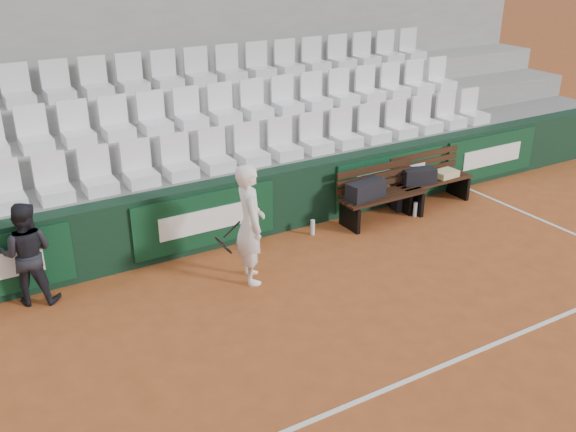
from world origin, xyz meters
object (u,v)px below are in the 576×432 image
object	(u,v)px
tennis_player	(250,224)
ball_kid	(27,254)
bench_right	(431,191)
sports_bag_right	(419,176)
water_bottle_near	(313,227)
sports_bag_ground	(405,201)
sports_bag_left	(366,190)
water_bottle_far	(415,209)
bench_left	(382,208)

from	to	relation	value
tennis_player	ball_kid	bearing A→B (deg)	160.96
bench_right	sports_bag_right	distance (m)	0.49
water_bottle_near	tennis_player	xyz separation A→B (m)	(-1.48, -0.77, 0.70)
sports_bag_ground	ball_kid	world-z (taller)	ball_kid
sports_bag_left	sports_bag_ground	distance (m)	1.10
tennis_player	ball_kid	xyz separation A→B (m)	(-2.65, 0.91, -0.15)
bench_right	tennis_player	distance (m)	4.06
water_bottle_far	tennis_player	world-z (taller)	tennis_player
water_bottle_near	bench_left	bearing A→B (deg)	-5.15
bench_right	sports_bag_ground	xyz separation A→B (m)	(-0.52, 0.05, -0.08)
bench_left	bench_right	world-z (taller)	same
bench_right	water_bottle_far	xyz separation A→B (m)	(-0.60, -0.30, -0.10)
water_bottle_far	bench_left	bearing A→B (deg)	164.87
bench_right	water_bottle_far	size ratio (longest dim) A/B	6.00
bench_left	sports_bag_left	world-z (taller)	sports_bag_left
sports_bag_left	tennis_player	distance (m)	2.54
sports_bag_left	water_bottle_near	size ratio (longest dim) A/B	2.66
water_bottle_far	ball_kid	distance (m)	6.02
water_bottle_near	ball_kid	xyz separation A→B (m)	(-4.13, 0.14, 0.55)
bench_right	sports_bag_left	xyz separation A→B (m)	(-1.51, -0.11, 0.37)
bench_left	sports_bag_right	world-z (taller)	sports_bag_right
sports_bag_ground	tennis_player	distance (m)	3.59
sports_bag_left	bench_left	bearing A→B (deg)	-6.37
bench_left	ball_kid	bearing A→B (deg)	177.27
sports_bag_right	ball_kid	world-z (taller)	ball_kid
water_bottle_near	water_bottle_far	size ratio (longest dim) A/B	0.99
tennis_player	sports_bag_ground	bearing A→B (deg)	14.02
water_bottle_near	water_bottle_far	bearing A→B (deg)	-8.32
sports_bag_ground	water_bottle_far	distance (m)	0.36
sports_bag_right	water_bottle_near	world-z (taller)	sports_bag_right
sports_bag_right	ball_kid	size ratio (longest dim) A/B	0.41
bench_right	sports_bag_right	xyz separation A→B (m)	(-0.33, -0.03, 0.35)
bench_left	water_bottle_far	xyz separation A→B (m)	(0.58, -0.16, -0.10)
sports_bag_right	water_bottle_near	bearing A→B (deg)	-179.85
bench_left	water_bottle_near	world-z (taller)	bench_left
bench_right	sports_bag_right	world-z (taller)	sports_bag_right
sports_bag_left	water_bottle_far	bearing A→B (deg)	-12.00
sports_bag_left	ball_kid	world-z (taller)	ball_kid
sports_bag_left	water_bottle_far	distance (m)	1.04
sports_bag_ground	ball_kid	size ratio (longest dim) A/B	0.34
bench_left	sports_bag_right	size ratio (longest dim) A/B	2.71
bench_right	water_bottle_near	xyz separation A→B (m)	(-2.45, -0.03, -0.10)
sports_bag_ground	tennis_player	bearing A→B (deg)	-165.98
sports_bag_left	tennis_player	world-z (taller)	tennis_player
bench_left	sports_bag_ground	distance (m)	0.70
water_bottle_near	water_bottle_far	xyz separation A→B (m)	(1.85, -0.27, 0.00)
sports_bag_right	tennis_player	xyz separation A→B (m)	(-3.60, -0.78, 0.25)
sports_bag_right	bench_right	bearing A→B (deg)	4.38
bench_right	sports_bag_left	size ratio (longest dim) A/B	2.28
water_bottle_far	tennis_player	distance (m)	3.44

